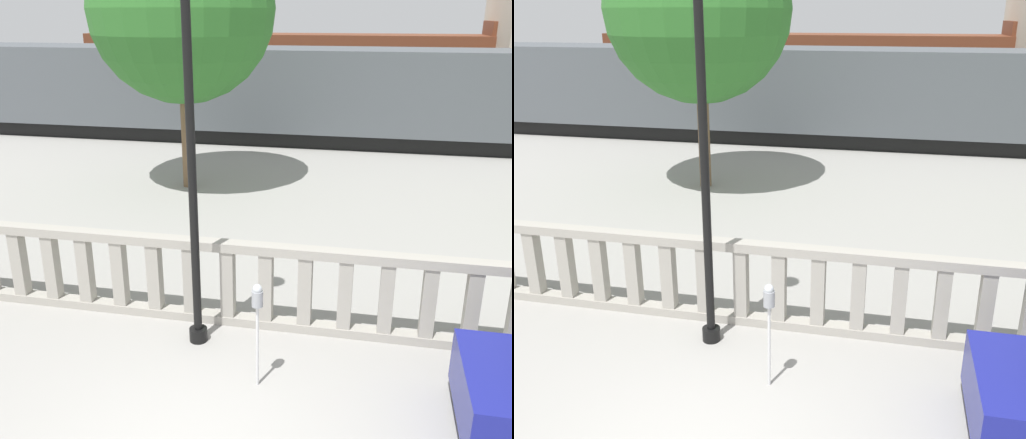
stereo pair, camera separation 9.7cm
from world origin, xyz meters
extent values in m
cube|color=#9E998E|center=(0.00, 3.11, 0.07)|extent=(17.76, 0.24, 0.14)
cube|color=#9E998E|center=(0.00, 3.11, 1.29)|extent=(17.76, 0.24, 0.14)
cube|color=#9E998E|center=(-3.85, 3.11, 0.68)|extent=(0.20, 0.20, 1.08)
cube|color=#9E998E|center=(-3.25, 3.11, 0.68)|extent=(0.20, 0.20, 1.08)
cube|color=#9E998E|center=(-2.66, 3.11, 0.68)|extent=(0.20, 0.20, 1.08)
cube|color=#9E998E|center=(-2.07, 3.11, 0.68)|extent=(0.20, 0.20, 1.08)
cube|color=#9E998E|center=(-1.48, 3.11, 0.68)|extent=(0.20, 0.20, 1.08)
cube|color=#9E998E|center=(-0.89, 3.11, 0.68)|extent=(0.20, 0.20, 1.08)
cube|color=#9E998E|center=(-0.30, 3.11, 0.68)|extent=(0.20, 0.20, 1.08)
cube|color=#9E998E|center=(0.30, 3.11, 0.68)|extent=(0.20, 0.20, 1.08)
cube|color=#9E998E|center=(0.89, 3.11, 0.68)|extent=(0.20, 0.20, 1.08)
cube|color=#9E998E|center=(1.48, 3.11, 0.68)|extent=(0.20, 0.20, 1.08)
cube|color=#9E998E|center=(2.07, 3.11, 0.68)|extent=(0.20, 0.20, 1.08)
cube|color=#9E998E|center=(2.66, 3.11, 0.68)|extent=(0.20, 0.20, 1.08)
cube|color=#9E998E|center=(3.25, 3.11, 0.68)|extent=(0.20, 0.20, 1.08)
cylinder|color=black|center=(-0.60, 2.51, 0.10)|extent=(0.27, 0.27, 0.20)
cylinder|color=black|center=(-0.60, 2.51, 2.59)|extent=(0.12, 0.12, 4.77)
cylinder|color=silver|center=(0.47, 1.64, 0.58)|extent=(0.04, 0.04, 1.15)
cylinder|color=gray|center=(0.47, 1.64, 1.26)|extent=(0.14, 0.14, 0.21)
sphere|color=#B2B7BC|center=(0.47, 1.64, 1.39)|extent=(0.12, 0.12, 0.12)
cube|color=black|center=(-3.96, 16.63, 0.28)|extent=(29.28, 2.45, 0.55)
cube|color=#4C5156|center=(-3.96, 16.63, 1.96)|extent=(29.88, 3.07, 2.82)
cube|color=black|center=(-1.51, 23.42, 0.28)|extent=(21.16, 2.40, 0.55)
cube|color=brown|center=(-1.51, 23.42, 2.09)|extent=(21.59, 3.00, 3.07)
cylinder|color=brown|center=(-3.24, 10.12, 1.44)|extent=(0.32, 0.32, 2.89)
sphere|color=#2D6B28|center=(-3.24, 10.12, 4.67)|extent=(4.76, 4.76, 4.76)
camera|label=1|loc=(1.73, -4.48, 4.57)|focal=40.00mm
camera|label=2|loc=(1.83, -4.46, 4.57)|focal=40.00mm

